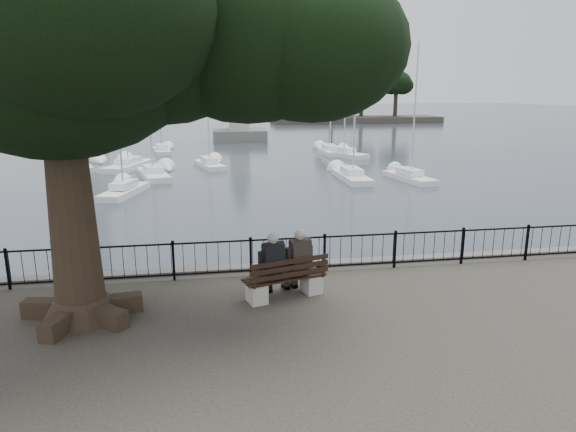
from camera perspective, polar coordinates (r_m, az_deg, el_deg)
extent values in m
cube|color=#555451|center=(14.56, -0.32, -7.58)|extent=(200.00, 0.40, 1.20)
plane|color=#262F37|center=(113.56, -8.37, 10.81)|extent=(260.00, 260.00, 0.00)
cube|color=black|center=(13.62, 0.00, -2.53)|extent=(22.00, 0.04, 0.04)
cube|color=black|center=(13.87, 0.00, -5.82)|extent=(22.00, 0.04, 0.04)
cube|color=#A49F94|center=(12.08, -3.48, -8.53)|extent=(0.51, 0.59, 0.46)
cube|color=#A49F94|center=(12.65, 2.61, -7.46)|extent=(0.51, 0.59, 0.46)
cube|color=black|center=(12.25, -0.36, -6.83)|extent=(2.06, 1.09, 0.04)
cube|color=black|center=(11.88, 0.25, -5.79)|extent=(1.92, 0.60, 0.44)
cube|color=black|center=(12.08, -1.83, -6.46)|extent=(0.47, 0.43, 0.27)
cube|color=black|center=(11.84, -1.61, -4.74)|extent=(0.54, 0.39, 0.66)
sphere|color=tan|center=(11.74, -1.71, -2.53)|extent=(0.25, 0.25, 0.25)
ellipsoid|color=#A6A6A6|center=(11.70, -1.65, -2.38)|extent=(0.27, 0.27, 0.23)
cube|color=black|center=(12.49, -2.41, -7.63)|extent=(0.48, 0.57, 0.50)
cube|color=black|center=(12.36, 1.14, -5.98)|extent=(0.47, 0.43, 0.27)
cube|color=black|center=(12.12, 1.40, -4.29)|extent=(0.54, 0.39, 0.66)
sphere|color=tan|center=(12.02, 1.32, -2.13)|extent=(0.25, 0.25, 0.25)
ellipsoid|color=#A6A6A6|center=(11.99, 1.38, -1.98)|extent=(0.27, 0.27, 0.23)
cube|color=black|center=(12.76, 0.48, -7.15)|extent=(0.48, 0.57, 0.50)
cone|color=black|center=(12.17, -21.93, -9.31)|extent=(1.66, 1.66, 0.49)
cone|color=black|center=(11.43, -23.14, 3.22)|extent=(1.08, 1.08, 5.87)
ellipsoid|color=black|center=(11.30, -24.51, 16.98)|extent=(5.67, 5.67, 4.42)
ellipsoid|color=black|center=(11.42, -14.62, 19.67)|extent=(5.09, 5.09, 3.97)
ellipsoid|color=black|center=(11.12, -4.55, 19.21)|extent=(4.50, 4.50, 3.51)
ellipsoid|color=black|center=(10.90, 2.69, 18.31)|extent=(3.91, 3.91, 3.05)
ellipsoid|color=black|center=(13.28, -26.63, 18.68)|extent=(4.50, 4.50, 3.51)
ellipsoid|color=black|center=(9.53, -22.00, 20.38)|extent=(4.50, 4.50, 3.51)
ellipsoid|color=black|center=(12.40, -10.46, 21.20)|extent=(4.30, 4.30, 3.36)
cube|color=#555451|center=(74.30, -21.89, 8.87)|extent=(9.74, 9.74, 1.40)
cone|color=#A49F94|center=(74.43, -22.77, 18.16)|extent=(6.24, 6.24, 23.39)
cube|color=#555451|center=(60.75, -5.45, 8.89)|extent=(5.96, 5.96, 1.40)
cube|color=#A49F94|center=(60.59, -5.50, 11.24)|extent=(2.18, 2.58, 3.97)
cube|color=#555451|center=(60.53, -5.55, 13.26)|extent=(2.58, 2.97, 0.30)
cube|color=#A49F94|center=(60.83, -5.59, 14.06)|extent=(1.29, 2.18, 1.39)
cube|color=#A49F94|center=(59.84, -5.54, 14.73)|extent=(1.49, 0.99, 1.59)
sphere|color=#A49F94|center=(59.47, -5.53, 15.78)|extent=(1.69, 1.69, 1.69)
cube|color=white|center=(30.62, -17.71, 2.45)|extent=(2.48, 4.83, 0.52)
cube|color=white|center=(30.53, -17.78, 3.36)|extent=(1.42, 2.08, 0.39)
cylinder|color=silver|center=(29.88, -18.35, 9.94)|extent=(0.10, 0.10, 7.46)
cube|color=white|center=(36.09, -14.72, 4.30)|extent=(2.73, 5.57, 0.60)
cube|color=white|center=(36.02, -14.77, 5.09)|extent=(1.58, 2.38, 0.45)
cylinder|color=silver|center=(35.34, -15.37, 13.74)|extent=(0.12, 0.12, 11.27)
cube|color=white|center=(34.28, 7.08, 4.16)|extent=(1.49, 5.24, 0.58)
cube|color=white|center=(34.20, 7.10, 4.99)|extent=(1.08, 2.14, 0.44)
cylinder|color=silver|center=(33.52, 7.48, 12.68)|extent=(0.12, 0.12, 9.57)
cube|color=white|center=(34.72, 13.31, 4.02)|extent=(2.13, 4.96, 0.53)
cube|color=white|center=(34.64, 13.35, 4.83)|extent=(1.30, 2.10, 0.40)
cylinder|color=silver|center=(34.02, 13.90, 11.32)|extent=(0.11, 0.11, 8.27)
cube|color=white|center=(41.92, -22.12, 5.02)|extent=(2.91, 5.25, 0.56)
cube|color=white|center=(41.86, -22.18, 5.69)|extent=(1.62, 2.28, 0.42)
cylinder|color=silver|center=(41.26, -23.00, 13.45)|extent=(0.11, 0.11, 11.75)
cube|color=white|center=(40.04, -8.71, 5.51)|extent=(2.43, 4.91, 0.53)
cube|color=white|center=(39.98, -8.73, 6.22)|extent=(1.41, 2.11, 0.39)
cylinder|color=silver|center=(39.39, -8.94, 11.88)|extent=(0.11, 0.11, 8.32)
cube|color=white|center=(48.54, 4.59, 7.07)|extent=(1.57, 5.36, 0.59)
cube|color=white|center=(48.48, 4.61, 7.66)|extent=(1.12, 2.19, 0.44)
cylinder|color=silver|center=(47.91, 4.81, 13.49)|extent=(0.12, 0.12, 10.27)
cube|color=white|center=(50.22, -13.82, 6.95)|extent=(2.03, 5.00, 0.54)
cube|color=white|center=(50.17, -13.85, 7.51)|extent=(1.26, 2.10, 0.40)
cylinder|color=silver|center=(49.63, -14.26, 14.02)|extent=(0.11, 0.11, 11.79)
cube|color=white|center=(46.40, 6.13, 6.72)|extent=(3.67, 5.57, 0.60)
cube|color=white|center=(46.34, 6.14, 7.33)|extent=(1.94, 2.48, 0.45)
cylinder|color=silver|center=(45.75, 6.42, 13.96)|extent=(0.12, 0.12, 11.09)
cube|color=white|center=(40.69, -17.24, 5.18)|extent=(3.34, 5.92, 0.64)
cube|color=white|center=(40.62, -17.29, 5.87)|extent=(1.85, 2.58, 0.48)
cylinder|color=silver|center=(39.97, -17.98, 14.31)|extent=(0.13, 0.13, 12.34)
cube|color=#2D2A23|center=(94.52, 7.52, 10.55)|extent=(30.00, 8.00, 1.20)
cylinder|color=black|center=(91.16, 4.86, 12.07)|extent=(0.70, 0.70, 4.00)
ellipsoid|color=black|center=(91.12, 4.91, 14.58)|extent=(5.20, 5.20, 4.16)
cylinder|color=black|center=(94.70, 8.16, 12.05)|extent=(0.70, 0.70, 4.00)
ellipsoid|color=black|center=(94.67, 8.24, 14.47)|extent=(5.20, 5.20, 4.16)
cylinder|color=black|center=(95.72, 11.85, 11.91)|extent=(0.70, 0.70, 4.00)
ellipsoid|color=black|center=(95.68, 11.97, 14.31)|extent=(5.20, 5.20, 4.16)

